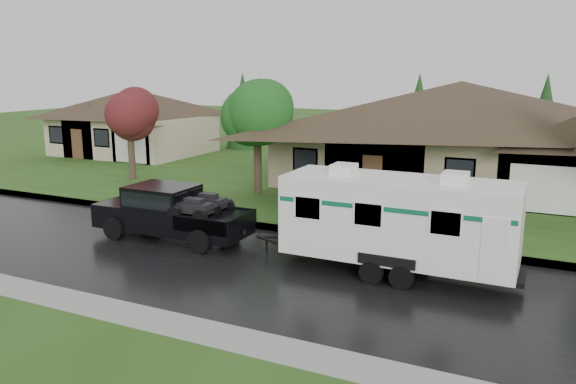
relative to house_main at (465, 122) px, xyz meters
The scene contains 11 objects.
ground 14.48m from the house_main, 99.41° to the right, with size 140.00×140.00×0.00m, color #294B17.
road 16.40m from the house_main, 98.24° to the right, with size 140.00×8.00×0.01m, color black.
curb 12.32m from the house_main, 101.19° to the right, with size 140.00×0.50×0.15m, color gray.
lawn 4.36m from the house_main, 153.11° to the left, with size 140.00×26.00×0.15m, color #294B17.
house_main is the anchor object (origin of this frame).
house_far 24.17m from the house_main, behind, with size 10.80×8.64×5.80m.
tree_left_green 11.11m from the house_main, 145.35° to the right, with size 3.52×3.52×5.82m.
tree_red 18.47m from the house_main, 160.39° to the right, with size 3.21×3.21×5.31m.
shrub_row 5.42m from the house_main, 93.69° to the right, with size 13.60×1.00×1.00m.
pickup_truck 16.94m from the house_main, 120.75° to the right, with size 6.12×2.32×2.04m.
travel_trailer 14.51m from the house_main, 89.02° to the right, with size 7.54×2.65×3.38m.
Camera 1 is at (6.68, -17.25, 6.30)m, focal length 35.00 mm.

